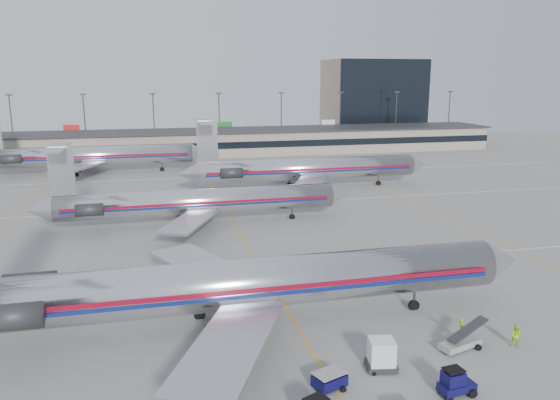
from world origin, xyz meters
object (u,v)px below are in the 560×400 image
object	(u,v)px
uld_container	(382,355)
belt_loader	(461,342)
jet_second_row	(193,202)
jet_foreground	(229,284)

from	to	relation	value
uld_container	belt_loader	xyz separation A→B (m)	(6.96, 1.23, -0.53)
uld_container	belt_loader	world-z (taller)	uld_container
jet_second_row	belt_loader	size ratio (longest dim) A/B	10.49
jet_foreground	uld_container	xyz separation A→B (m)	(9.28, -8.53, -2.73)
uld_container	belt_loader	distance (m)	7.09
belt_loader	jet_second_row	bearing A→B (deg)	96.41
jet_foreground	belt_loader	xyz separation A→B (m)	(16.24, -7.29, -3.26)
jet_foreground	jet_second_row	size ratio (longest dim) A/B	1.16
jet_foreground	uld_container	size ratio (longest dim) A/B	21.41
jet_second_row	uld_container	size ratio (longest dim) A/B	18.47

